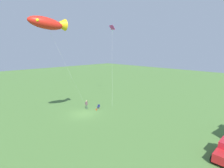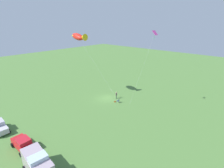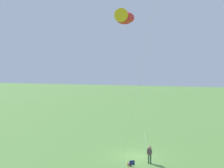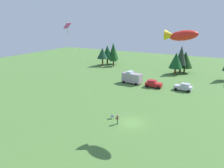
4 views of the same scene
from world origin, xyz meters
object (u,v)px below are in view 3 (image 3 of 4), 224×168
Objects in this scene: backpack_on_grass at (129,165)px; kite_large_fish at (125,18)px; folding_chair at (132,164)px; person_kite_flyer at (150,153)px.

kite_large_fish reaches higher than backpack_on_grass.
folding_chair is 2.56× the size of backpack_on_grass.
kite_large_fish is at bearing 13.48° from backpack_on_grass.
folding_chair is 0.94m from backpack_on_grass.
kite_large_fish is at bearing -10.11° from folding_chair.
kite_large_fish is (9.26, 2.22, 14.49)m from backpack_on_grass.
person_kite_flyer reaches higher than folding_chair.
person_kite_flyer is 16.36m from kite_large_fish.
person_kite_flyer is at bearing -154.30° from kite_large_fish.
person_kite_flyer is 0.11× the size of kite_large_fish.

